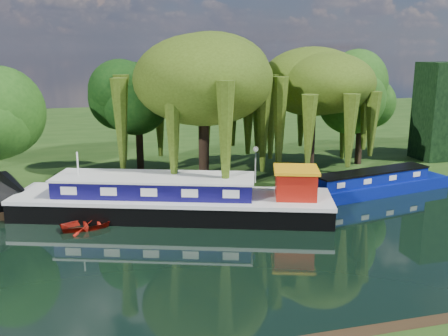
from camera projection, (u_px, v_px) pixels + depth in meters
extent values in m
plane|color=black|center=(312.00, 246.00, 24.80)|extent=(120.00, 120.00, 0.00)
cube|color=#18380F|center=(186.00, 132.00, 56.69)|extent=(120.00, 52.00, 0.45)
cube|color=black|center=(172.00, 208.00, 29.17)|extent=(18.64, 9.76, 1.22)
cube|color=silver|center=(172.00, 196.00, 29.00)|extent=(18.76, 9.87, 0.22)
cube|color=#100C4B|center=(154.00, 186.00, 28.93)|extent=(11.69, 6.44, 0.97)
cube|color=silver|center=(154.00, 177.00, 28.80)|extent=(11.94, 6.69, 0.12)
cube|color=#97140B|center=(296.00, 184.00, 28.31)|extent=(2.84, 2.84, 1.53)
cube|color=orange|center=(296.00, 170.00, 28.11)|extent=(3.16, 3.16, 0.16)
cylinder|color=silver|center=(78.00, 172.00, 29.06)|extent=(0.10, 0.10, 2.44)
cube|color=navy|center=(371.00, 190.00, 33.37)|extent=(12.42, 4.35, 0.92)
cube|color=navy|center=(372.00, 177.00, 33.18)|extent=(8.71, 3.15, 0.77)
cube|color=black|center=(372.00, 171.00, 33.07)|extent=(8.83, 3.27, 0.10)
cube|color=silver|center=(341.00, 185.00, 31.12)|extent=(0.61, 0.17, 0.33)
cube|color=silver|center=(368.00, 182.00, 32.02)|extent=(0.61, 0.17, 0.33)
cube|color=silver|center=(393.00, 178.00, 32.93)|extent=(0.61, 0.17, 0.33)
cube|color=silver|center=(417.00, 174.00, 33.84)|extent=(0.61, 0.17, 0.33)
imported|color=#97140B|center=(90.00, 228.00, 27.29)|extent=(3.43, 2.75, 0.63)
cylinder|color=black|center=(204.00, 143.00, 33.64)|extent=(0.75, 0.75, 5.79)
ellipsoid|color=#34480F|center=(203.00, 80.00, 32.66)|extent=(8.09, 8.09, 5.23)
cylinder|color=black|center=(310.00, 142.00, 36.07)|extent=(0.71, 0.71, 5.01)
ellipsoid|color=#34480F|center=(312.00, 91.00, 35.22)|extent=(6.84, 6.84, 4.42)
cylinder|color=black|center=(139.00, 134.00, 36.91)|extent=(0.47, 0.47, 5.82)
ellipsoid|color=black|center=(138.00, 102.00, 36.35)|extent=(4.65, 4.65, 4.65)
cylinder|color=black|center=(360.00, 127.00, 39.69)|extent=(0.58, 0.58, 5.91)
ellipsoid|color=#1C4812|center=(362.00, 97.00, 39.13)|extent=(4.73, 4.73, 4.73)
cylinder|color=silver|center=(256.00, 167.00, 34.43)|extent=(0.10, 0.10, 2.20)
sphere|color=white|center=(256.00, 149.00, 34.12)|extent=(0.36, 0.36, 0.36)
cylinder|color=silver|center=(101.00, 195.00, 29.99)|extent=(0.16, 0.16, 1.00)
cylinder|color=silver|center=(198.00, 188.00, 31.48)|extent=(0.16, 0.16, 1.00)
cylinder|color=silver|center=(301.00, 181.00, 33.22)|extent=(0.16, 0.16, 1.00)
cylinder|color=silver|center=(381.00, 175.00, 34.71)|extent=(0.16, 0.16, 1.00)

